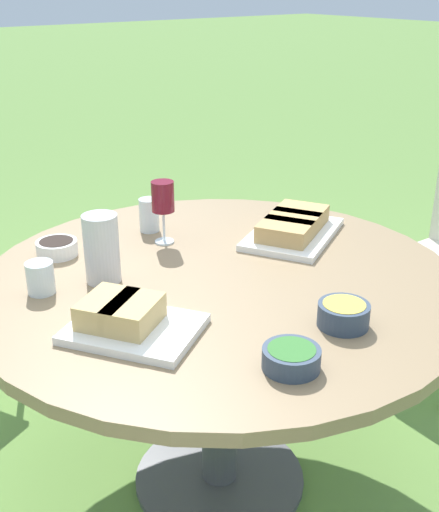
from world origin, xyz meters
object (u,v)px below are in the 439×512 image
(water_pitcher, at_px, (102,248))
(handbag, at_px, (184,282))
(dining_table, at_px, (220,309))
(wine_glass, at_px, (163,199))

(water_pitcher, distance_m, handbag, 1.40)
(dining_table, height_order, handbag, dining_table)
(water_pitcher, relative_size, wine_glass, 0.96)
(water_pitcher, height_order, handbag, water_pitcher)
(dining_table, xyz_separation_m, wine_glass, (0.30, -0.01, 0.25))
(handbag, bearing_deg, dining_table, 150.97)
(wine_glass, bearing_deg, handbag, -37.25)
(dining_table, height_order, wine_glass, wine_glass)
(dining_table, relative_size, handbag, 3.64)
(handbag, bearing_deg, water_pitcher, 136.01)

